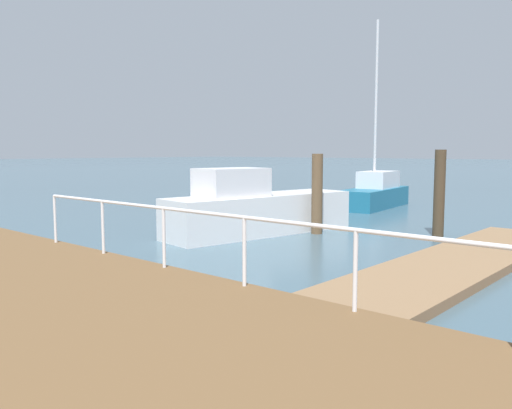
# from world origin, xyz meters

# --- Properties ---
(ground_plane) EXTENTS (300.00, 300.00, 0.00)m
(ground_plane) POSITION_xyz_m (0.00, 20.00, 0.00)
(ground_plane) COLOR #476675
(floating_dock) EXTENTS (10.90, 2.00, 0.18)m
(floating_dock) POSITION_xyz_m (1.95, 11.30, 0.09)
(floating_dock) COLOR #93704C
(floating_dock) RESTS_ON ground_plane
(dock_piling_1) EXTENTS (0.32, 0.32, 2.36)m
(dock_piling_1) POSITION_xyz_m (3.84, 16.13, 1.18)
(dock_piling_1) COLOR brown
(dock_piling_1) RESTS_ON ground_plane
(dock_piling_3) EXTENTS (0.31, 0.31, 2.48)m
(dock_piling_3) POSITION_xyz_m (5.75, 13.23, 1.24)
(dock_piling_3) COLOR #473826
(dock_piling_3) RESTS_ON ground_plane
(moored_boat_4) EXTENTS (6.23, 2.55, 1.96)m
(moored_boat_4) POSITION_xyz_m (2.62, 17.43, 0.72)
(moored_boat_4) COLOR white
(moored_boat_4) RESTS_ON ground_plane
(moored_boat_5) EXTENTS (4.91, 2.15, 7.90)m
(moored_boat_5) POSITION_xyz_m (11.52, 18.41, 0.65)
(moored_boat_5) COLOR #1E6B8C
(moored_boat_5) RESTS_ON ground_plane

